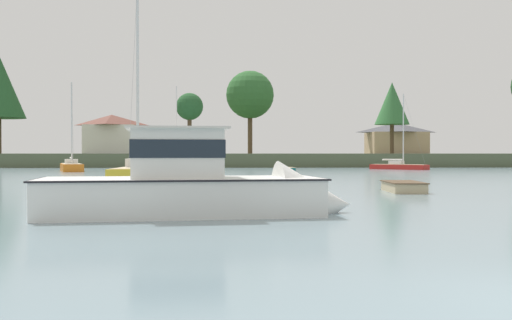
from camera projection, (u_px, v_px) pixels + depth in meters
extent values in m
cube|color=#4C563D|center=(257.00, 159.00, 100.32)|extent=(228.95, 43.34, 1.82)
cube|color=#B2231E|center=(399.00, 169.00, 70.25)|extent=(6.15, 5.82, 0.92)
cube|color=#CCB78E|center=(399.00, 164.00, 70.25)|extent=(5.71, 5.39, 0.04)
cube|color=silver|center=(396.00, 163.00, 70.46)|extent=(1.85, 1.82, 0.40)
cylinder|color=silver|center=(403.00, 129.00, 69.86)|extent=(0.13, 0.13, 8.12)
cylinder|color=silver|center=(393.00, 160.00, 70.76)|extent=(2.06, 1.89, 0.11)
cylinder|color=silver|center=(393.00, 159.00, 70.76)|extent=(1.88, 1.73, 0.14)
cylinder|color=#999999|center=(414.00, 129.00, 68.99)|extent=(2.01, 1.83, 8.07)
cube|color=orange|center=(72.00, 170.00, 63.21)|extent=(4.14, 7.61, 1.29)
cube|color=#CCB78E|center=(72.00, 164.00, 63.20)|extent=(3.78, 7.12, 0.04)
cube|color=silver|center=(71.00, 161.00, 63.55)|extent=(1.70, 1.93, 0.44)
cylinder|color=silver|center=(72.00, 123.00, 62.60)|extent=(0.15, 0.15, 8.37)
cylinder|color=silver|center=(71.00, 158.00, 64.03)|extent=(1.01, 2.84, 0.12)
cylinder|color=silver|center=(71.00, 158.00, 64.03)|extent=(0.94, 2.57, 0.14)
cylinder|color=#999999|center=(73.00, 122.00, 61.22)|extent=(0.92, 2.82, 8.33)
cube|color=white|center=(181.00, 207.00, 18.19)|extent=(8.52, 4.04, 1.74)
cone|color=white|center=(314.00, 205.00, 18.86)|extent=(2.62, 3.00, 2.74)
cube|color=black|center=(181.00, 179.00, 18.18)|extent=(8.70, 4.18, 0.05)
cube|color=silver|center=(177.00, 154.00, 18.15)|extent=(2.90, 2.74, 1.43)
cube|color=#19232D|center=(177.00, 149.00, 18.14)|extent=(2.95, 2.80, 0.52)
cube|color=beige|center=(177.00, 129.00, 18.14)|extent=(3.26, 3.17, 0.06)
cylinder|color=silver|center=(176.00, 107.00, 18.13)|extent=(0.03, 0.03, 1.25)
cube|color=#196B70|center=(289.00, 170.00, 65.35)|extent=(1.30, 2.71, 0.46)
cube|color=#C6B289|center=(289.00, 167.00, 65.35)|extent=(1.40, 2.83, 0.05)
cube|color=tan|center=(289.00, 168.00, 65.35)|extent=(0.90, 0.18, 0.03)
cube|color=gold|center=(139.00, 179.00, 40.59)|extent=(2.76, 9.51, 1.52)
cube|color=#CCB78E|center=(139.00, 167.00, 40.58)|extent=(2.43, 8.94, 0.04)
cube|color=silver|center=(140.00, 163.00, 41.05)|extent=(1.73, 2.10, 0.57)
cylinder|color=silver|center=(138.00, 74.00, 39.75)|extent=(0.19, 0.19, 12.17)
cylinder|color=silver|center=(142.00, 157.00, 41.71)|extent=(0.19, 3.80, 0.15)
cylinder|color=silver|center=(142.00, 156.00, 41.71)|extent=(0.17, 3.42, 0.14)
cylinder|color=#999999|center=(133.00, 71.00, 37.86)|extent=(0.05, 3.81, 12.12)
cube|color=tan|center=(403.00, 189.00, 29.22)|extent=(1.69, 3.48, 0.66)
cube|color=brown|center=(403.00, 182.00, 29.22)|extent=(1.82, 3.62, 0.05)
cube|color=tan|center=(403.00, 183.00, 29.22)|extent=(1.32, 0.16, 0.03)
cylinder|color=brown|center=(190.00, 133.00, 82.95)|extent=(0.57, 0.57, 5.59)
sphere|color=#235128|center=(190.00, 107.00, 82.91)|extent=(3.71, 3.71, 3.71)
cylinder|color=brown|center=(250.00, 129.00, 102.25)|extent=(0.77, 0.77, 8.09)
sphere|color=#2D602D|center=(250.00, 95.00, 102.19)|extent=(8.04, 8.04, 8.04)
cylinder|color=brown|center=(392.00, 130.00, 93.75)|extent=(0.62, 0.62, 7.36)
cone|color=#336B38|center=(392.00, 103.00, 93.71)|extent=(5.32, 5.32, 6.50)
cube|color=tan|center=(396.00, 143.00, 107.67)|extent=(9.60, 7.94, 3.74)
pyramid|color=#47474C|center=(396.00, 128.00, 107.64)|extent=(10.37, 8.58, 1.70)
cube|color=silver|center=(112.00, 139.00, 102.41)|extent=(8.25, 7.24, 4.75)
pyramid|color=brown|center=(112.00, 120.00, 102.38)|extent=(8.91, 7.82, 1.79)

